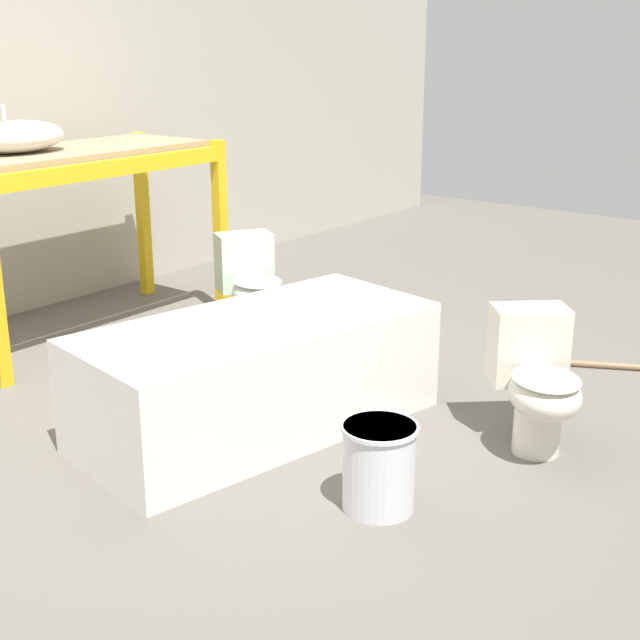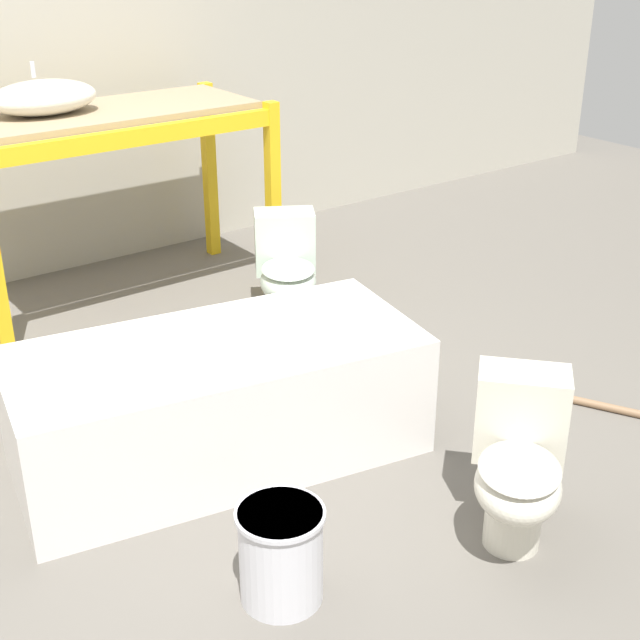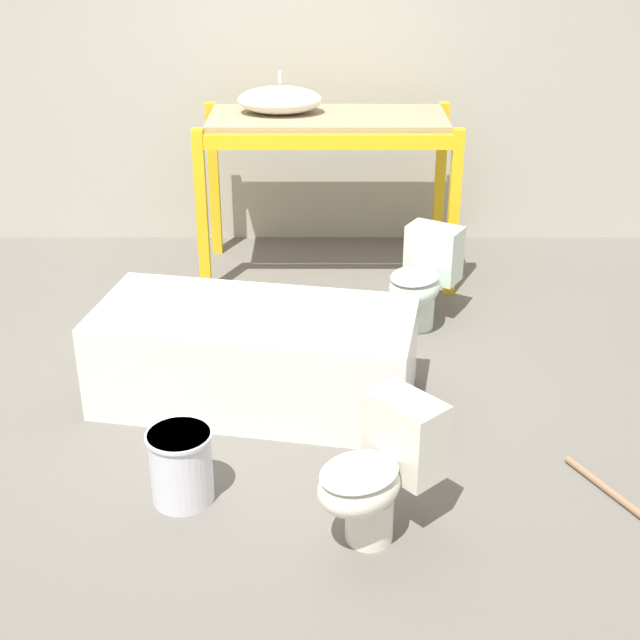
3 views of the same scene
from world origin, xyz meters
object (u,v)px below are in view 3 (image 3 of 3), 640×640
(toilet_near, at_px, (380,470))
(bathtub_main, at_px, (256,350))
(bucket_white, at_px, (182,465))
(toilet_far, at_px, (424,277))
(sink_basin, at_px, (281,100))

(toilet_near, bearing_deg, bathtub_main, 166.05)
(bathtub_main, xyz_separation_m, bucket_white, (-0.27, -0.86, -0.12))
(toilet_near, xyz_separation_m, toilet_far, (0.39, 2.00, 0.00))
(bathtub_main, relative_size, toilet_near, 2.84)
(bathtub_main, height_order, toilet_near, toilet_near)
(sink_basin, height_order, bucket_white, sink_basin)
(toilet_near, xyz_separation_m, bucket_white, (-0.86, 0.24, -0.14))
(bucket_white, bearing_deg, toilet_near, -15.43)
(sink_basin, distance_m, bathtub_main, 2.02)
(bathtub_main, height_order, toilet_far, toilet_far)
(toilet_far, relative_size, bucket_white, 1.84)
(sink_basin, relative_size, toilet_far, 0.89)
(bathtub_main, relative_size, bucket_white, 5.09)
(sink_basin, relative_size, bucket_white, 1.63)
(toilet_far, height_order, bucket_white, toilet_far)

